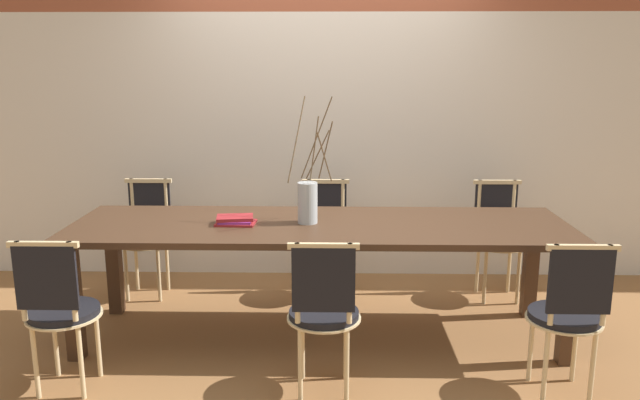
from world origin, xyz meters
The scene contains 11 objects.
ground_plane centered at (0.00, 0.00, 0.00)m, with size 16.00×16.00×0.00m, color olive.
wall_rear centered at (0.00, 1.26, 1.60)m, with size 12.00×0.06×3.20m.
dining_table centered at (0.00, 0.00, 0.68)m, with size 3.14×0.93×0.76m.
chair_near_leftend centered at (-1.37, -0.74, 0.49)m, with size 0.40×0.40×0.88m.
chair_near_left centered at (0.03, -0.74, 0.49)m, with size 0.40×0.40×0.88m.
chair_near_center centered at (1.31, -0.74, 0.49)m, with size 0.40×0.40×0.88m.
chair_far_leftend centered at (-1.34, 0.74, 0.49)m, with size 0.40×0.40×0.88m.
chair_far_left centered at (0.03, 0.74, 0.49)m, with size 0.40×0.40×0.88m.
chair_far_center centered at (1.33, 0.74, 0.49)m, with size 0.40×0.40×0.88m.
vase_centerpiece centered at (-0.08, 0.01, 0.91)m, with size 0.29×0.31×0.79m.
book_stack centered at (-0.53, -0.03, 0.79)m, with size 0.25×0.19×0.05m.
Camera 1 is at (0.08, -3.81, 1.76)m, focal length 35.00 mm.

